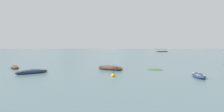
{
  "coord_description": "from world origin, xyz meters",
  "views": [
    {
      "loc": [
        -0.31,
        -4.98,
        3.04
      ],
      "look_at": [
        -1.68,
        43.32,
        1.03
      ],
      "focal_mm": 30.81,
      "sensor_mm": 36.0,
      "label": 1
    }
  ],
  "objects": [
    {
      "name": "ferry_0",
      "position": [
        33.66,
        143.78,
        0.45
      ],
      "size": [
        9.24,
        5.99,
        2.54
      ],
      "color": "brown",
      "rests_on": "ground"
    },
    {
      "name": "rowboat_2",
      "position": [
        -10.53,
        17.57,
        0.2
      ],
      "size": [
        3.51,
        3.39,
        0.63
      ],
      "color": "navy",
      "rests_on": "ground"
    },
    {
      "name": "rowboat_1",
      "position": [
        -1.34,
        21.75,
        0.24
      ],
      "size": [
        4.19,
        3.54,
        0.78
      ],
      "color": "#4C3323",
      "rests_on": "ground"
    },
    {
      "name": "weed_patch_1",
      "position": [
        4.96,
        21.88,
        0.0
      ],
      "size": [
        3.14,
        3.32,
        0.14
      ],
      "primitive_type": "ellipsoid",
      "rotation": [
        0.0,
        0.0,
        1.1
      ],
      "color": "#2D5628",
      "rests_on": "ground"
    },
    {
      "name": "mooring_buoy",
      "position": [
        -0.75,
        15.36,
        0.11
      ],
      "size": [
        0.46,
        0.46,
        1.12
      ],
      "color": "yellow",
      "rests_on": "ground"
    },
    {
      "name": "rowboat_4",
      "position": [
        8.15,
        15.17,
        0.17
      ],
      "size": [
        1.45,
        3.51,
        0.55
      ],
      "color": "navy",
      "rests_on": "ground"
    },
    {
      "name": "mountain_2",
      "position": [
        53.7,
        2118.08,
        112.36
      ],
      "size": [
        730.95,
        730.95,
        224.72
      ],
      "primitive_type": "cone",
      "color": "slate",
      "rests_on": "ground"
    },
    {
      "name": "rowboat_3",
      "position": [
        -15.78,
        23.32,
        0.18
      ],
      "size": [
        3.0,
        3.67,
        0.58
      ],
      "color": "#4C3323",
      "rests_on": "ground"
    },
    {
      "name": "mountain_1",
      "position": [
        -658.26,
        2327.76,
        127.67
      ],
      "size": [
        751.54,
        751.54,
        255.34
      ],
      "primitive_type": "cone",
      "color": "slate",
      "rests_on": "ground"
    },
    {
      "name": "ground_plane",
      "position": [
        0.0,
        1500.0,
        0.0
      ],
      "size": [
        6000.0,
        6000.0,
        0.0
      ],
      "primitive_type": "plane",
      "color": "#476066"
    }
  ]
}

